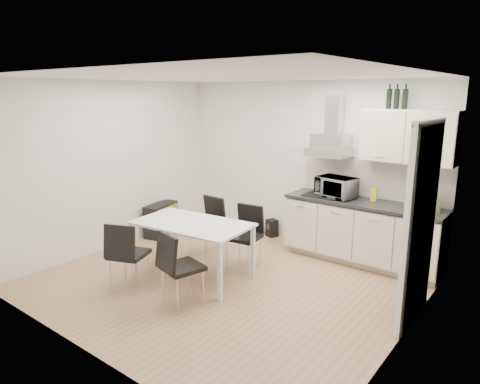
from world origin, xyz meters
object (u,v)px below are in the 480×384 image
at_px(chair_far_right, 244,238).
at_px(guitar_amp, 161,219).
at_px(chair_near_left, 129,255).
at_px(floor_speaker, 272,228).
at_px(kitchenette, 367,207).
at_px(dining_table, 192,228).
at_px(chair_far_left, 206,227).
at_px(chair_near_right, 183,268).

relative_size(chair_far_right, guitar_amp, 1.24).
relative_size(chair_near_left, guitar_amp, 1.24).
xyz_separation_m(guitar_amp, floor_speaker, (1.57, 1.10, -0.13)).
bearing_deg(kitchenette, dining_table, -131.49).
relative_size(guitar_amp, floor_speaker, 2.40).
bearing_deg(dining_table, kitchenette, 43.16).
xyz_separation_m(chair_far_left, chair_near_left, (0.00, -1.43, 0.00)).
bearing_deg(floor_speaker, guitar_amp, -121.64).
height_order(chair_far_right, chair_near_left, same).
bearing_deg(chair_near_right, chair_near_left, -157.68).
bearing_deg(dining_table, chair_near_left, -122.53).
height_order(chair_near_left, chair_near_right, same).
bearing_deg(kitchenette, chair_far_right, -136.50).
relative_size(dining_table, guitar_amp, 2.25).
xyz_separation_m(kitchenette, chair_near_right, (-1.20, -2.48, -0.39)).
height_order(chair_far_left, chair_near_right, same).
height_order(chair_near_right, floor_speaker, chair_near_right).
distance_m(kitchenette, chair_near_left, 3.31).
relative_size(dining_table, chair_far_left, 1.80).
relative_size(chair_near_left, chair_near_right, 1.00).
distance_m(kitchenette, guitar_amp, 3.46).
bearing_deg(chair_near_left, dining_table, 41.18).
xyz_separation_m(dining_table, chair_near_left, (-0.38, -0.74, -0.24)).
bearing_deg(kitchenette, floor_speaker, 174.48).
bearing_deg(chair_near_left, chair_near_right, -13.89).
xyz_separation_m(chair_far_left, chair_far_right, (0.75, -0.04, 0.00)).
bearing_deg(guitar_amp, chair_far_right, -21.05).
relative_size(chair_far_left, guitar_amp, 1.24).
bearing_deg(chair_far_left, chair_near_left, 93.57).
distance_m(dining_table, floor_speaker, 2.09).
height_order(chair_near_left, floor_speaker, chair_near_left).
distance_m(chair_far_left, chair_near_left, 1.43).
bearing_deg(dining_table, guitar_amp, 145.25).
xyz_separation_m(dining_table, guitar_amp, (-1.64, 0.93, -0.40)).
height_order(chair_far_left, floor_speaker, chair_far_left).
bearing_deg(dining_table, chair_near_right, -60.16).
bearing_deg(dining_table, chair_far_left, 113.90).
bearing_deg(floor_speaker, kitchenette, 17.98).
distance_m(chair_near_left, chair_near_right, 0.83).
bearing_deg(chair_far_right, chair_far_left, -9.98).
distance_m(kitchenette, chair_far_left, 2.37).
distance_m(chair_far_right, floor_speaker, 1.47).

